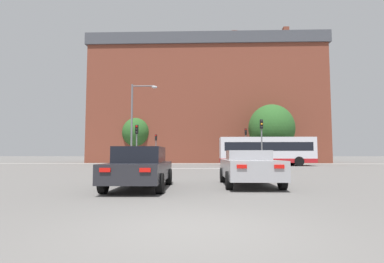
{
  "coord_description": "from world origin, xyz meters",
  "views": [
    {
      "loc": [
        0.16,
        -5.05,
        1.22
      ],
      "look_at": [
        -0.82,
        25.5,
        3.57
      ],
      "focal_mm": 28.0,
      "sensor_mm": 36.0,
      "label": 1
    }
  ],
  "objects": [
    {
      "name": "car_saloon_left",
      "position": [
        -2.05,
        5.71,
        0.76
      ],
      "size": [
        2.04,
        4.55,
        1.49
      ],
      "rotation": [
        0.0,
        0.0,
        0.01
      ],
      "color": "#232328",
      "rests_on": "ground_plane"
    },
    {
      "name": "pedestrian_walking_east",
      "position": [
        4.16,
        34.62,
        1.05
      ],
      "size": [
        0.32,
        0.45,
        1.78
      ],
      "rotation": [
        0.0,
        0.0,
        4.99
      ],
      "color": "#333851",
      "rests_on": "ground_plane"
    },
    {
      "name": "pedestrian_waiting",
      "position": [
        5.96,
        35.4,
        1.02
      ],
      "size": [
        0.43,
        0.29,
        1.74
      ],
      "rotation": [
        0.0,
        0.0,
        2.97
      ],
      "color": "black",
      "rests_on": "ground_plane"
    },
    {
      "name": "traffic_light_far_left",
      "position": [
        -5.85,
        34.15,
        2.61
      ],
      "size": [
        0.26,
        0.31,
        3.85
      ],
      "color": "slate",
      "rests_on": "ground_plane"
    },
    {
      "name": "traffic_light_far_right",
      "position": [
        5.87,
        33.61,
        3.05
      ],
      "size": [
        0.26,
        0.31,
        4.57
      ],
      "color": "slate",
      "rests_on": "ground_plane"
    },
    {
      "name": "car_roadster_right",
      "position": [
        2.02,
        6.88,
        0.71
      ],
      "size": [
        2.1,
        4.5,
        1.38
      ],
      "rotation": [
        0.0,
        0.0,
        0.01
      ],
      "color": "#9E9EA3",
      "rests_on": "ground_plane"
    },
    {
      "name": "traffic_light_near_left",
      "position": [
        -5.65,
        21.49,
        2.62
      ],
      "size": [
        0.26,
        0.31,
        3.86
      ],
      "color": "slate",
      "rests_on": "ground_plane"
    },
    {
      "name": "far_pavement",
      "position": [
        0.0,
        34.66,
        0.01
      ],
      "size": [
        69.55,
        2.5,
        0.01
      ],
      "primitive_type": "cube",
      "color": "gray",
      "rests_on": "ground_plane"
    },
    {
      "name": "tree_kerbside",
      "position": [
        -9.31,
        37.95,
        4.41
      ],
      "size": [
        4.08,
        4.08,
        6.56
      ],
      "color": "#4C3823",
      "rests_on": "ground_plane"
    },
    {
      "name": "bus_crossing_lead",
      "position": [
        7.19,
        27.73,
        1.64
      ],
      "size": [
        10.05,
        2.74,
        3.06
      ],
      "rotation": [
        0.0,
        0.0,
        -1.57
      ],
      "color": "silver",
      "rests_on": "ground_plane"
    },
    {
      "name": "ground_plane",
      "position": [
        0.0,
        0.0,
        0.0
      ],
      "size": [
        400.0,
        400.0,
        0.0
      ],
      "primitive_type": "plane",
      "color": "#605E5B"
    },
    {
      "name": "street_lamp_junction",
      "position": [
        -5.53,
        20.66,
        4.51
      ],
      "size": [
        2.29,
        0.36,
        7.36
      ],
      "color": "slate",
      "rests_on": "ground_plane"
    },
    {
      "name": "stop_line_strip",
      "position": [
        0.0,
        21.04,
        0.0
      ],
      "size": [
        8.6,
        0.3,
        0.01
      ],
      "primitive_type": "cube",
      "color": "silver",
      "rests_on": "ground_plane"
    },
    {
      "name": "traffic_light_near_right",
      "position": [
        5.38,
        21.03,
        2.86
      ],
      "size": [
        0.26,
        0.31,
        4.26
      ],
      "color": "slate",
      "rests_on": "ground_plane"
    },
    {
      "name": "brick_civic_building",
      "position": [
        0.92,
        43.57,
        9.6
      ],
      "size": [
        35.74,
        13.01,
        21.53
      ],
      "color": "brown",
      "rests_on": "ground_plane"
    },
    {
      "name": "tree_by_building",
      "position": [
        9.33,
        34.31,
        4.63
      ],
      "size": [
        5.99,
        5.99,
        7.78
      ],
      "color": "#4C3823",
      "rests_on": "ground_plane"
    }
  ]
}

